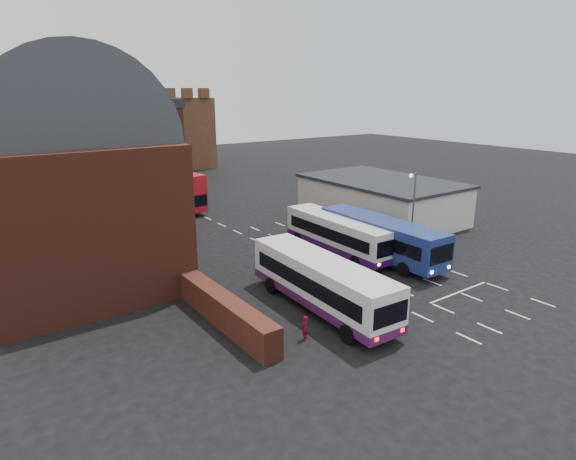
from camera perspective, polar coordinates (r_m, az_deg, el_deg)
ground at (r=33.10m, az=10.24°, el=-7.61°), size 180.00×180.00×0.00m
railway_station at (r=42.67m, az=-26.66°, el=6.98°), size 12.00×28.00×16.00m
forecourt_wall at (r=28.51m, az=-7.39°, el=-9.55°), size 1.20×10.00×1.80m
cream_building at (r=52.05m, az=10.93°, el=3.65°), size 10.40×16.40×4.25m
brick_terrace at (r=69.13m, az=-22.24°, el=8.62°), size 22.00×10.00×11.00m
castle_keep at (r=91.51m, az=-18.02°, el=10.93°), size 22.00×22.00×12.00m
bus_white_outbound at (r=29.99m, az=3.99°, el=-5.96°), size 3.47×12.09×3.27m
bus_white_inbound at (r=40.41m, az=6.01°, el=-0.25°), size 3.08×11.42×3.10m
bus_blue at (r=39.53m, az=10.92°, el=-0.67°), size 3.28×12.13×3.29m
bus_red_double at (r=57.05m, az=-13.70°, el=4.81°), size 3.91×11.47×4.50m
street_lamp at (r=40.47m, az=14.54°, el=2.80°), size 1.33×0.68×6.96m
pedestrian_red at (r=26.94m, az=1.99°, el=-11.50°), size 0.61×0.56×1.40m
pedestrian_beige at (r=28.85m, az=5.62°, el=-9.26°), size 0.94×0.79×1.71m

